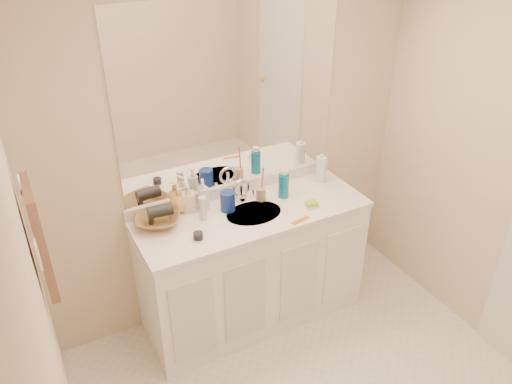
{
  "coord_description": "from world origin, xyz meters",
  "views": [
    {
      "loc": [
        -1.25,
        -1.37,
        2.61
      ],
      "look_at": [
        0.0,
        0.97,
        1.05
      ],
      "focal_mm": 35.0,
      "sensor_mm": 36.0,
      "label": 1
    }
  ],
  "objects": [
    {
      "name": "clear_pump_bottle",
      "position": [
        0.61,
        1.16,
        0.97
      ],
      "size": [
        0.09,
        0.09,
        0.19
      ],
      "primitive_type": "cylinder",
      "rotation": [
        0.0,
        0.0,
        0.32
      ],
      "color": "white",
      "rests_on": "countertop"
    },
    {
      "name": "vanity_cabinet",
      "position": [
        0.0,
        1.02,
        0.42
      ],
      "size": [
        1.5,
        0.55,
        0.85
      ],
      "primitive_type": "cube",
      "color": "white",
      "rests_on": "floor"
    },
    {
      "name": "soap_bottle_yellow",
      "position": [
        -0.41,
        1.25,
        0.96
      ],
      "size": [
        0.15,
        0.15,
        0.16
      ],
      "primitive_type": "imported",
      "rotation": [
        0.0,
        0.0,
        -0.27
      ],
      "color": "#DFA957",
      "rests_on": "countertop"
    },
    {
      "name": "faucet",
      "position": [
        0.0,
        1.18,
        0.94
      ],
      "size": [
        0.02,
        0.02,
        0.11
      ],
      "primitive_type": "cylinder",
      "color": "silver",
      "rests_on": "countertop"
    },
    {
      "name": "green_soap",
      "position": [
        0.37,
        0.89,
        0.9
      ],
      "size": [
        0.09,
        0.07,
        0.03
      ],
      "primitive_type": "cube",
      "rotation": [
        0.0,
        0.0,
        -0.26
      ],
      "color": "#96CF32",
      "rests_on": "soap_dish"
    },
    {
      "name": "toothbrush",
      "position": [
        0.13,
        1.12,
        1.03
      ],
      "size": [
        0.01,
        0.04,
        0.19
      ],
      "primitive_type": "cylinder",
      "rotation": [
        0.14,
        0.0,
        0.04
      ],
      "color": "#F6406B",
      "rests_on": "tan_cup"
    },
    {
      "name": "soap_bottle_cream",
      "position": [
        -0.35,
        1.23,
        0.97
      ],
      "size": [
        0.11,
        0.11,
        0.19
      ],
      "primitive_type": "imported",
      "rotation": [
        0.0,
        0.0,
        -0.29
      ],
      "color": "beige",
      "rests_on": "countertop"
    },
    {
      "name": "tan_cup",
      "position": [
        0.12,
        1.12,
        0.92
      ],
      "size": [
        0.07,
        0.07,
        0.09
      ],
      "primitive_type": "cylinder",
      "rotation": [
        0.0,
        0.0,
        0.08
      ],
      "color": "tan",
      "rests_on": "countertop"
    },
    {
      "name": "backsplash",
      "position": [
        0.0,
        1.29,
        0.92
      ],
      "size": [
        1.52,
        0.03,
        0.08
      ],
      "primitive_type": "cube",
      "color": "white",
      "rests_on": "countertop"
    },
    {
      "name": "countertop",
      "position": [
        0.0,
        1.02,
        0.86
      ],
      "size": [
        1.52,
        0.57,
        0.03
      ],
      "primitive_type": "cube",
      "color": "white",
      "rests_on": "vanity_cabinet"
    },
    {
      "name": "mirror",
      "position": [
        0.0,
        1.29,
        1.56
      ],
      "size": [
        1.48,
        0.01,
        1.2
      ],
      "primitive_type": "cube",
      "color": "white",
      "rests_on": "wall_back"
    },
    {
      "name": "wall_left",
      "position": [
        -1.3,
        0.0,
        1.2
      ],
      "size": [
        0.02,
        2.6,
        2.4
      ],
      "primitive_type": "cube",
      "color": "beige",
      "rests_on": "floor"
    },
    {
      "name": "extra_white_bottle",
      "position": [
        -0.31,
        1.09,
        0.96
      ],
      "size": [
        0.06,
        0.06,
        0.15
      ],
      "primitive_type": "cylinder",
      "rotation": [
        0.0,
        0.0,
        0.38
      ],
      "color": "silver",
      "rests_on": "countertop"
    },
    {
      "name": "orange_comb",
      "position": [
        0.21,
        0.79,
        0.88
      ],
      "size": [
        0.13,
        0.05,
        0.01
      ],
      "primitive_type": "cube",
      "rotation": [
        0.0,
        0.0,
        0.19
      ],
      "color": "orange",
      "rests_on": "countertop"
    },
    {
      "name": "wicker_basket",
      "position": [
        -0.58,
        1.17,
        0.91
      ],
      "size": [
        0.36,
        0.36,
        0.07
      ],
      "primitive_type": "imported",
      "rotation": [
        0.0,
        0.0,
        -0.39
      ],
      "color": "brown",
      "rests_on": "countertop"
    },
    {
      "name": "soap_bottle_white",
      "position": [
        -0.26,
        1.2,
        0.99
      ],
      "size": [
        0.1,
        0.1,
        0.21
      ],
      "primitive_type": "imported",
      "rotation": [
        0.0,
        0.0,
        -0.29
      ],
      "color": "white",
      "rests_on": "countertop"
    },
    {
      "name": "hand_towel",
      "position": [
        -1.25,
        0.77,
        1.25
      ],
      "size": [
        0.04,
        0.32,
        0.55
      ],
      "primitive_type": "cube",
      "color": "brown",
      "rests_on": "towel_ring"
    },
    {
      "name": "blue_mug",
      "position": [
        -0.13,
        1.12,
        0.95
      ],
      "size": [
        0.12,
        0.12,
        0.13
      ],
      "primitive_type": "cylinder",
      "rotation": [
        0.0,
        0.0,
        0.29
      ],
      "color": "navy",
      "rests_on": "countertop"
    },
    {
      "name": "soap_dish",
      "position": [
        0.37,
        0.89,
        0.89
      ],
      "size": [
        0.09,
        0.07,
        0.01
      ],
      "primitive_type": "cube",
      "rotation": [
        0.0,
        0.0,
        -0.0
      ],
      "color": "white",
      "rests_on": "countertop"
    },
    {
      "name": "wall_back",
      "position": [
        0.0,
        1.3,
        1.2
      ],
      "size": [
        2.6,
        0.02,
        2.4
      ],
      "primitive_type": "cube",
      "color": "beige",
      "rests_on": "floor"
    },
    {
      "name": "hair_dryer",
      "position": [
        -0.56,
        1.17,
        0.97
      ],
      "size": [
        0.16,
        0.09,
        0.08
      ],
      "primitive_type": "cylinder",
      "rotation": [
        0.0,
        1.57,
        -0.08
      ],
      "color": "black",
      "rests_on": "wicker_basket"
    },
    {
      "name": "dark_jar",
      "position": [
        -0.42,
        0.91,
        0.9
      ],
      "size": [
        0.06,
        0.06,
        0.04
      ],
      "primitive_type": "cylinder",
      "rotation": [
        0.0,
        0.0,
        -0.01
      ],
      "color": "black",
      "rests_on": "countertop"
    },
    {
      "name": "switch_plate",
      "position": [
        -1.27,
        0.57,
        1.3
      ],
      "size": [
        0.01,
        0.08,
        0.13
      ],
      "primitive_type": "cube",
      "color": "white",
      "rests_on": "wall_left"
    },
    {
      "name": "sink_basin",
      "position": [
        0.0,
        1.0,
        0.87
      ],
      "size": [
        0.37,
        0.37,
        0.02
      ],
      "primitive_type": "cylinder",
      "color": "beige",
      "rests_on": "countertop"
    },
    {
      "name": "mouthwash_bottle",
      "position": [
        0.27,
        1.09,
        0.96
      ],
      "size": [
        0.08,
        0.08,
        0.17
      ],
      "primitive_type": "cylinder",
      "rotation": [
        0.0,
        0.0,
        -0.13
      ],
      "color": "#0C6B98",
      "rests_on": "countertop"
    },
    {
      "name": "towel_ring",
      "position": [
        -1.27,
        0.77,
        1.55
      ],
      "size": [
        0.01,
        0.11,
        0.11
      ],
      "primitive_type": "torus",
      "rotation": [
        0.0,
        1.57,
        0.0
      ],
      "color": "silver",
      "rests_on": "wall_left"
    }
  ]
}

